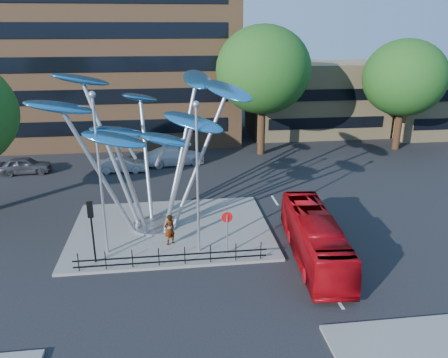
{
  "coord_description": "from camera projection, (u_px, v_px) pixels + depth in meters",
  "views": [
    {
      "loc": [
        -0.89,
        -18.45,
        11.95
      ],
      "look_at": [
        2.02,
        4.0,
        3.95
      ],
      "focal_mm": 35.0,
      "sensor_mm": 36.0,
      "label": 1
    }
  ],
  "objects": [
    {
      "name": "leaf_sculpture",
      "position": [
        147.0,
        119.0,
        25.04
      ],
      "size": [
        12.72,
        9.54,
        9.51
      ],
      "color": "#9EA0A5",
      "rests_on": "traffic_island"
    },
    {
      "name": "street_lamp_left",
      "position": [
        99.0,
        162.0,
        22.28
      ],
      "size": [
        0.36,
        0.36,
        8.8
      ],
      "color": "#9EA0A5",
      "rests_on": "traffic_island"
    },
    {
      "name": "parked_car_right",
      "position": [
        174.0,
        156.0,
        39.41
      ],
      "size": [
        5.76,
        3.04,
        1.59
      ],
      "primitive_type": "imported",
      "rotation": [
        0.0,
        0.0,
        1.72
      ],
      "color": "silver",
      "rests_on": "ground"
    },
    {
      "name": "low_building_near",
      "position": [
        316.0,
        98.0,
        49.99
      ],
      "size": [
        15.0,
        8.0,
        8.0
      ],
      "primitive_type": "cube",
      "color": "tan",
      "rests_on": "ground"
    },
    {
      "name": "traffic_light_island",
      "position": [
        91.0,
        219.0,
        22.2
      ],
      "size": [
        0.28,
        0.18,
        3.42
      ],
      "color": "black",
      "rests_on": "traffic_island"
    },
    {
      "name": "pedestrian_railing_front",
      "position": [
        172.0,
        258.0,
        22.62
      ],
      "size": [
        10.0,
        0.06,
        1.0
      ],
      "color": "black",
      "rests_on": "traffic_island"
    },
    {
      "name": "red_bus",
      "position": [
        314.0,
        237.0,
        23.29
      ],
      "size": [
        2.84,
        9.04,
        2.48
      ],
      "primitive_type": "imported",
      "rotation": [
        0.0,
        0.0,
        -0.09
      ],
      "color": "#A2070E",
      "rests_on": "ground"
    },
    {
      "name": "ground",
      "position": [
        194.0,
        284.0,
        21.34
      ],
      "size": [
        120.0,
        120.0,
        0.0
      ],
      "primitive_type": "plane",
      "color": "black",
      "rests_on": "ground"
    },
    {
      "name": "low_building_far",
      "position": [
        439.0,
        103.0,
        49.98
      ],
      "size": [
        12.0,
        8.0,
        7.0
      ],
      "primitive_type": "cube",
      "color": "tan",
      "rests_on": "ground"
    },
    {
      "name": "street_lamp_right",
      "position": [
        197.0,
        166.0,
        22.5
      ],
      "size": [
        0.36,
        0.36,
        8.3
      ],
      "color": "#9EA0A5",
      "rests_on": "traffic_island"
    },
    {
      "name": "traffic_island",
      "position": [
        171.0,
        230.0,
        26.8
      ],
      "size": [
        12.0,
        9.0,
        0.15
      ],
      "primitive_type": "cube",
      "color": "slate",
      "rests_on": "ground"
    },
    {
      "name": "no_entry_sign_island",
      "position": [
        227.0,
        226.0,
        23.33
      ],
      "size": [
        0.6,
        0.1,
        2.45
      ],
      "color": "#9EA0A5",
      "rests_on": "traffic_island"
    },
    {
      "name": "tree_far",
      "position": [
        405.0,
        78.0,
        42.2
      ],
      "size": [
        8.0,
        8.0,
        10.81
      ],
      "color": "black",
      "rests_on": "ground"
    },
    {
      "name": "tree_right",
      "position": [
        263.0,
        70.0,
        40.2
      ],
      "size": [
        8.8,
        8.8,
        12.11
      ],
      "color": "black",
      "rests_on": "ground"
    },
    {
      "name": "parked_car_left",
      "position": [
        25.0,
        165.0,
        36.98
      ],
      "size": [
        4.33,
        1.96,
        1.44
      ],
      "primitive_type": "imported",
      "rotation": [
        0.0,
        0.0,
        1.63
      ],
      "color": "#47484F",
      "rests_on": "ground"
    },
    {
      "name": "parked_car_mid",
      "position": [
        122.0,
        164.0,
        37.4
      ],
      "size": [
        4.13,
        1.52,
        1.35
      ],
      "primitive_type": "imported",
      "rotation": [
        0.0,
        0.0,
        1.55
      ],
      "color": "#B3B7BC",
      "rests_on": "ground"
    },
    {
      "name": "pedestrian",
      "position": [
        170.0,
        230.0,
        24.6
      ],
      "size": [
        0.79,
        0.71,
        1.81
      ],
      "primitive_type": "imported",
      "rotation": [
        0.0,
        0.0,
        3.69
      ],
      "color": "gray",
      "rests_on": "traffic_island"
    }
  ]
}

